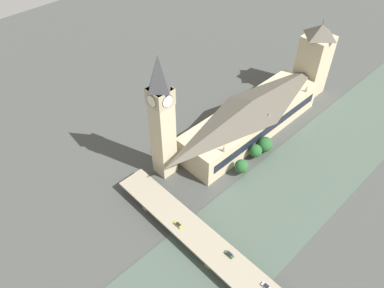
# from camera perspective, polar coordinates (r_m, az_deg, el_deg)

# --- Properties ---
(ground_plane) EXTENTS (600.00, 600.00, 0.00)m
(ground_plane) POSITION_cam_1_polar(r_m,az_deg,el_deg) (243.38, 10.58, -0.94)
(ground_plane) COLOR #424442
(river_water) EXTENTS (52.17, 360.00, 0.30)m
(river_water) POSITION_cam_1_polar(r_m,az_deg,el_deg) (233.14, 16.76, -4.87)
(river_water) COLOR #47564C
(river_water) RESTS_ON ground_plane
(parliament_hall) EXTENTS (28.35, 108.54, 26.49)m
(parliament_hall) POSITION_cam_1_polar(r_m,az_deg,el_deg) (246.68, 9.03, 4.13)
(parliament_hall) COLOR #C1B28E
(parliament_hall) RESTS_ON ground_plane
(clock_tower) EXTENTS (11.66, 11.66, 79.01)m
(clock_tower) POSITION_cam_1_polar(r_m,az_deg,el_deg) (199.13, -4.63, 4.17)
(clock_tower) COLOR #C1B28E
(clock_tower) RESTS_ON ground_plane
(victoria_tower) EXTENTS (18.68, 18.68, 57.67)m
(victoria_tower) POSITION_cam_1_polar(r_m,az_deg,el_deg) (287.81, 18.03, 12.07)
(victoria_tower) COLOR #C1B28E
(victoria_tower) RESTS_ON ground_plane
(road_bridge) EXTENTS (136.35, 15.90, 6.42)m
(road_bridge) POSITION_cam_1_polar(r_m,az_deg,el_deg) (188.32, 3.78, -16.34)
(road_bridge) COLOR gray
(road_bridge) RESTS_ON ground_plane
(car_northbound_mid) EXTENTS (4.62, 1.86, 1.44)m
(car_northbound_mid) POSITION_cam_1_polar(r_m,az_deg,el_deg) (186.35, 5.73, -16.39)
(car_northbound_mid) COLOR #2D5638
(car_northbound_mid) RESTS_ON road_bridge
(car_northbound_tail) EXTENTS (4.35, 1.92, 1.24)m
(car_northbound_tail) POSITION_cam_1_polar(r_m,az_deg,el_deg) (181.33, 11.22, -20.49)
(car_northbound_tail) COLOR silver
(car_northbound_tail) RESTS_ON road_bridge
(car_southbound_lead) EXTENTS (4.78, 1.78, 1.37)m
(car_southbound_lead) POSITION_cam_1_polar(r_m,az_deg,el_deg) (194.57, -2.13, -12.18)
(car_southbound_lead) COLOR gold
(car_southbound_lead) RESTS_ON road_bridge
(tree_embankment_near) EXTENTS (8.34, 8.34, 10.93)m
(tree_embankment_near) POSITION_cam_1_polar(r_m,az_deg,el_deg) (222.19, 7.56, -3.39)
(tree_embankment_near) COLOR brown
(tree_embankment_near) RESTS_ON ground_plane
(tree_embankment_mid) EXTENTS (9.78, 9.78, 11.18)m
(tree_embankment_mid) POSITION_cam_1_polar(r_m,az_deg,el_deg) (238.43, 11.04, -0.06)
(tree_embankment_mid) COLOR brown
(tree_embankment_mid) RESTS_ON ground_plane
(tree_embankment_far) EXTENTS (8.19, 8.19, 10.52)m
(tree_embankment_far) POSITION_cam_1_polar(r_m,az_deg,el_deg) (233.06, 9.66, -1.03)
(tree_embankment_far) COLOR brown
(tree_embankment_far) RESTS_ON ground_plane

